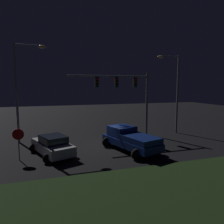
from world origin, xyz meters
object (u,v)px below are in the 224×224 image
(traffic_signal_gantry, at_px, (125,88))
(street_lamp_left, at_px, (22,81))
(stop_sign, at_px, (18,138))
(pickup_truck, at_px, (129,138))
(car_sedan, at_px, (52,145))
(street_lamp_right, at_px, (174,85))

(traffic_signal_gantry, height_order, street_lamp_left, street_lamp_left)
(street_lamp_left, relative_size, stop_sign, 3.99)
(street_lamp_left, bearing_deg, stop_sign, -89.66)
(pickup_truck, distance_m, street_lamp_left, 10.74)
(car_sedan, bearing_deg, street_lamp_left, 6.89)
(car_sedan, height_order, traffic_signal_gantry, traffic_signal_gantry)
(pickup_truck, distance_m, car_sedan, 5.99)
(street_lamp_left, bearing_deg, pickup_truck, -32.05)
(street_lamp_right, height_order, stop_sign, street_lamp_right)
(stop_sign, bearing_deg, street_lamp_left, 90.34)
(stop_sign, bearing_deg, traffic_signal_gantry, 25.11)
(traffic_signal_gantry, bearing_deg, stop_sign, -154.89)
(pickup_truck, relative_size, car_sedan, 1.21)
(pickup_truck, height_order, traffic_signal_gantry, traffic_signal_gantry)
(traffic_signal_gantry, bearing_deg, street_lamp_left, 176.43)
(traffic_signal_gantry, xyz_separation_m, street_lamp_right, (5.49, -0.18, 0.37))
(stop_sign, bearing_deg, street_lamp_right, 15.96)
(pickup_truck, xyz_separation_m, street_lamp_right, (6.88, 4.38, 4.27))
(car_sedan, relative_size, street_lamp_left, 0.53)
(car_sedan, height_order, stop_sign, stop_sign)
(pickup_truck, relative_size, street_lamp_left, 0.65)
(street_lamp_left, distance_m, street_lamp_right, 15.14)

